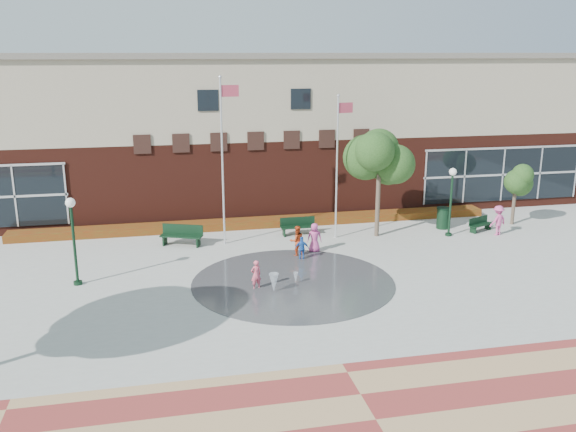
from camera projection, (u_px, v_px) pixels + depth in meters
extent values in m
plane|color=#666056|center=(311.00, 312.00, 22.42)|extent=(120.00, 120.00, 0.00)
cube|color=#A8A8A0|center=(288.00, 274.00, 26.19)|extent=(46.00, 18.00, 0.01)
cube|color=maroon|center=(376.00, 420.00, 15.80)|extent=(46.00, 6.00, 0.01)
cylinder|color=#383A3D|center=(293.00, 282.00, 25.25)|extent=(8.40, 8.40, 0.01)
cube|color=#4B1C13|center=(244.00, 167.00, 38.36)|extent=(44.00, 10.00, 4.50)
cube|color=tan|center=(242.00, 94.00, 37.19)|extent=(44.00, 10.00, 4.50)
cube|color=slate|center=(241.00, 55.00, 36.59)|extent=(44.40, 10.40, 0.30)
cube|color=black|center=(502.00, 175.00, 36.66)|extent=(10.00, 0.12, 3.19)
cube|color=black|center=(208.00, 100.00, 31.94)|extent=(1.10, 0.10, 1.10)
cube|color=black|center=(301.00, 99.00, 32.94)|extent=(1.10, 0.10, 1.10)
cube|color=#9F0A06|center=(259.00, 226.00, 33.37)|extent=(26.00, 1.20, 0.40)
cylinder|color=silver|center=(222.00, 164.00, 29.30)|extent=(0.10, 0.10, 8.08)
sphere|color=silver|center=(220.00, 77.00, 28.24)|extent=(0.16, 0.16, 0.16)
cube|color=#C13D53|center=(230.00, 91.00, 28.55)|extent=(0.88, 0.13, 0.54)
cylinder|color=silver|center=(337.00, 169.00, 30.40)|extent=(0.09, 0.09, 7.16)
sphere|color=silver|center=(338.00, 96.00, 29.46)|extent=(0.15, 0.15, 0.15)
cube|color=#C13D53|center=(345.00, 108.00, 29.78)|extent=(0.81, 0.20, 0.50)
cylinder|color=black|center=(74.00, 247.00, 24.58)|extent=(0.12, 0.12, 3.30)
cylinder|color=black|center=(78.00, 283.00, 24.99)|extent=(0.35, 0.35, 0.16)
sphere|color=white|center=(70.00, 203.00, 24.10)|extent=(0.39, 0.39, 0.39)
cylinder|color=black|center=(450.00, 206.00, 31.24)|extent=(0.11, 0.11, 3.22)
cylinder|color=black|center=(448.00, 235.00, 31.64)|extent=(0.34, 0.34, 0.15)
sphere|color=white|center=(453.00, 172.00, 30.77)|extent=(0.38, 0.38, 0.38)
cube|color=black|center=(181.00, 236.00, 29.88)|extent=(2.13, 1.30, 0.07)
cube|color=black|center=(183.00, 229.00, 30.06)|extent=(1.94, 0.82, 0.52)
cube|color=black|center=(298.00, 227.00, 31.64)|extent=(1.86, 0.53, 0.06)
cube|color=black|center=(297.00, 221.00, 31.80)|extent=(1.85, 0.07, 0.46)
cube|color=black|center=(481.00, 225.00, 32.33)|extent=(1.57, 1.03, 0.05)
cube|color=black|center=(478.00, 220.00, 32.42)|extent=(1.41, 0.68, 0.38)
cylinder|color=black|center=(443.00, 219.00, 32.83)|extent=(0.67, 0.67, 1.12)
cylinder|color=black|center=(444.00, 208.00, 32.68)|extent=(0.72, 0.72, 0.07)
cylinder|color=#48392D|center=(378.00, 205.00, 31.20)|extent=(0.23, 0.23, 3.33)
cylinder|color=#48392D|center=(514.00, 206.00, 33.51)|extent=(0.19, 0.19, 2.14)
cone|color=white|center=(274.00, 293.00, 24.20)|extent=(0.39, 0.39, 0.76)
cone|color=white|center=(296.00, 284.00, 25.09)|extent=(0.21, 0.21, 0.47)
imported|color=#EF5972|center=(256.00, 275.00, 24.43)|extent=(0.51, 0.40, 1.21)
imported|color=#C64119|center=(297.00, 241.00, 28.42)|extent=(0.78, 0.65, 1.45)
imported|color=#CD4790|center=(315.00, 238.00, 28.94)|extent=(0.78, 0.60, 1.42)
imported|color=blue|center=(302.00, 248.00, 27.90)|extent=(0.69, 0.43, 1.10)
imported|color=#D95093|center=(498.00, 220.00, 31.60)|extent=(1.15, 0.87, 1.58)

